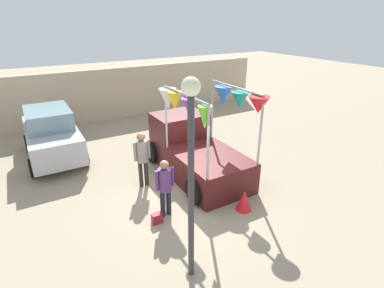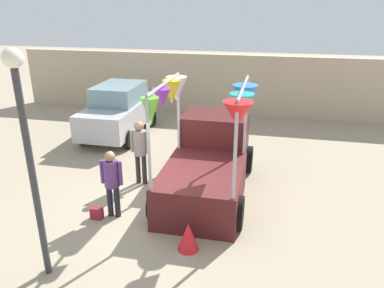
{
  "view_description": "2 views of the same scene",
  "coord_description": "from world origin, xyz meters",
  "px_view_note": "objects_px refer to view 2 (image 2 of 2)",
  "views": [
    {
      "loc": [
        -3.74,
        -6.65,
        4.96
      ],
      "look_at": [
        0.53,
        0.72,
        1.33
      ],
      "focal_mm": 28.0,
      "sensor_mm": 36.0,
      "label": 1
    },
    {
      "loc": [
        2.42,
        -7.53,
        4.74
      ],
      "look_at": [
        0.63,
        0.72,
        1.49
      ],
      "focal_mm": 35.0,
      "sensor_mm": 36.0,
      "label": 2
    }
  ],
  "objects_px": {
    "vendor_truck": "(210,157)",
    "handbag": "(97,213)",
    "street_lamp": "(26,138)",
    "parked_car": "(119,110)",
    "folded_kite_bundle_crimson": "(188,237)",
    "person_customer": "(112,178)",
    "person_vendor": "(140,146)"
  },
  "relations": [
    {
      "from": "handbag",
      "to": "street_lamp",
      "type": "bearing_deg",
      "value": -92.14
    },
    {
      "from": "parked_car",
      "to": "folded_kite_bundle_crimson",
      "type": "distance_m",
      "value": 7.52
    },
    {
      "from": "street_lamp",
      "to": "folded_kite_bundle_crimson",
      "type": "bearing_deg",
      "value": 27.12
    },
    {
      "from": "folded_kite_bundle_crimson",
      "to": "parked_car",
      "type": "bearing_deg",
      "value": 122.83
    },
    {
      "from": "person_vendor",
      "to": "parked_car",
      "type": "bearing_deg",
      "value": 120.2
    },
    {
      "from": "vendor_truck",
      "to": "street_lamp",
      "type": "height_order",
      "value": "street_lamp"
    },
    {
      "from": "vendor_truck",
      "to": "person_vendor",
      "type": "xyz_separation_m",
      "value": [
        -1.87,
        -0.09,
        0.17
      ]
    },
    {
      "from": "vendor_truck",
      "to": "parked_car",
      "type": "height_order",
      "value": "vendor_truck"
    },
    {
      "from": "vendor_truck",
      "to": "handbag",
      "type": "relative_size",
      "value": 15.0
    },
    {
      "from": "person_vendor",
      "to": "folded_kite_bundle_crimson",
      "type": "bearing_deg",
      "value": -53.71
    },
    {
      "from": "person_customer",
      "to": "parked_car",
      "type": "bearing_deg",
      "value": 111.02
    },
    {
      "from": "street_lamp",
      "to": "folded_kite_bundle_crimson",
      "type": "xyz_separation_m",
      "value": [
        2.39,
        1.23,
        -2.36
      ]
    },
    {
      "from": "vendor_truck",
      "to": "handbag",
      "type": "height_order",
      "value": "vendor_truck"
    },
    {
      "from": "vendor_truck",
      "to": "street_lamp",
      "type": "xyz_separation_m",
      "value": [
        -2.35,
        -3.93,
        1.74
      ]
    },
    {
      "from": "person_customer",
      "to": "folded_kite_bundle_crimson",
      "type": "bearing_deg",
      "value": -23.7
    },
    {
      "from": "person_customer",
      "to": "street_lamp",
      "type": "height_order",
      "value": "street_lamp"
    },
    {
      "from": "person_customer",
      "to": "street_lamp",
      "type": "distance_m",
      "value": 2.71
    },
    {
      "from": "street_lamp",
      "to": "person_customer",
      "type": "bearing_deg",
      "value": 78.64
    },
    {
      "from": "parked_car",
      "to": "person_vendor",
      "type": "height_order",
      "value": "parked_car"
    },
    {
      "from": "folded_kite_bundle_crimson",
      "to": "person_customer",
      "type": "bearing_deg",
      "value": 156.3
    },
    {
      "from": "vendor_truck",
      "to": "folded_kite_bundle_crimson",
      "type": "xyz_separation_m",
      "value": [
        0.04,
        -2.7,
        -0.62
      ]
    },
    {
      "from": "person_vendor",
      "to": "street_lamp",
      "type": "xyz_separation_m",
      "value": [
        -0.48,
        -3.83,
        1.57
      ]
    },
    {
      "from": "person_customer",
      "to": "vendor_truck",
      "type": "bearing_deg",
      "value": 43.45
    },
    {
      "from": "person_customer",
      "to": "person_vendor",
      "type": "distance_m",
      "value": 1.74
    },
    {
      "from": "vendor_truck",
      "to": "street_lamp",
      "type": "bearing_deg",
      "value": -120.96
    },
    {
      "from": "parked_car",
      "to": "handbag",
      "type": "relative_size",
      "value": 14.29
    },
    {
      "from": "street_lamp",
      "to": "folded_kite_bundle_crimson",
      "type": "distance_m",
      "value": 3.58
    },
    {
      "from": "vendor_truck",
      "to": "person_customer",
      "type": "xyz_separation_m",
      "value": [
        -1.93,
        -1.83,
        0.07
      ]
    },
    {
      "from": "vendor_truck",
      "to": "handbag",
      "type": "xyz_separation_m",
      "value": [
        -2.28,
        -2.03,
        -0.78
      ]
    },
    {
      "from": "handbag",
      "to": "folded_kite_bundle_crimson",
      "type": "relative_size",
      "value": 0.47
    },
    {
      "from": "person_vendor",
      "to": "handbag",
      "type": "height_order",
      "value": "person_vendor"
    },
    {
      "from": "parked_car",
      "to": "person_vendor",
      "type": "distance_m",
      "value": 4.27
    }
  ]
}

